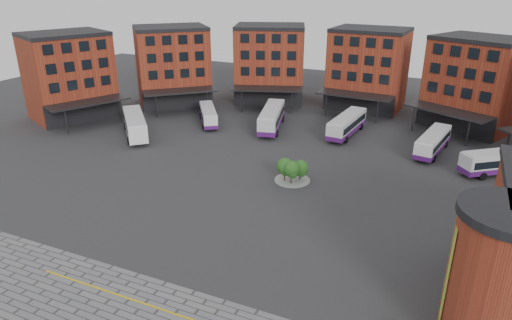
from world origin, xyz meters
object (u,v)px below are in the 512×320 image
at_px(bus_a, 135,123).
at_px(bus_c, 272,117).
at_px(bus_d, 347,124).
at_px(tree_island, 292,169).
at_px(bus_b, 208,115).
at_px(bus_e, 433,142).
at_px(bus_f, 502,161).

relative_size(bus_a, bus_c, 0.85).
distance_m(bus_a, bus_d, 33.15).
bearing_deg(bus_c, tree_island, -74.95).
relative_size(tree_island, bus_c, 0.35).
height_order(tree_island, bus_b, tree_island).
height_order(bus_b, bus_e, bus_e).
height_order(bus_a, bus_b, bus_a).
relative_size(tree_island, bus_a, 0.41).
bearing_deg(bus_b, bus_f, -38.69).
relative_size(bus_d, bus_e, 1.06).
height_order(tree_island, bus_c, bus_c).
relative_size(bus_b, bus_d, 0.81).
bearing_deg(bus_b, tree_island, -72.53).
bearing_deg(bus_c, bus_d, -4.99).
xyz_separation_m(tree_island, bus_a, (-28.25, 6.17, 0.35)).
relative_size(bus_c, bus_e, 1.16).
height_order(bus_c, bus_e, bus_c).
height_order(bus_c, bus_d, bus_c).
distance_m(bus_b, bus_d, 23.08).
height_order(bus_a, bus_e, bus_a).
relative_size(bus_b, bus_e, 0.86).
height_order(bus_a, bus_c, bus_c).
relative_size(bus_c, bus_d, 1.09).
bearing_deg(bus_e, bus_c, -171.81).
relative_size(tree_island, bus_b, 0.47).
xyz_separation_m(bus_d, bus_f, (21.55, -6.88, -0.06)).
xyz_separation_m(tree_island, bus_b, (-20.90, 16.25, -0.16)).
distance_m(tree_island, bus_d, 20.11).
height_order(bus_b, bus_d, bus_d).
distance_m(tree_island, bus_c, 20.73).
bearing_deg(bus_b, bus_c, -24.95).
height_order(bus_b, bus_c, bus_c).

